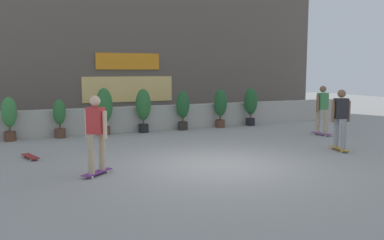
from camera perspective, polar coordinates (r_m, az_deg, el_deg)
ground_plane at (r=9.64m, az=3.65°, el=-6.32°), size 48.00×48.00×0.00m
planter_wall at (r=15.06m, az=-6.99°, el=0.21°), size 18.00×0.40×0.90m
building_backdrop at (r=18.85m, az=-10.75°, el=10.02°), size 20.00×2.08×6.50m
potted_plant_0 at (r=13.93m, az=-24.32°, el=0.53°), size 0.46×0.46×1.40m
potted_plant_1 at (r=14.01m, az=-18.13°, el=0.42°), size 0.40×0.40×1.27m
potted_plant_2 at (r=14.21m, az=-12.24°, el=1.73°), size 0.57×0.57×1.62m
potted_plant_3 at (r=14.56m, az=-6.86°, el=1.82°), size 0.54×0.54×1.56m
potted_plant_4 at (r=15.08m, az=-1.30°, el=1.78°), size 0.49×0.49×1.46m
potted_plant_5 at (r=15.76m, az=4.02°, el=2.07°), size 0.51×0.51×1.49m
potted_plant_6 at (r=16.45m, az=8.25°, el=2.30°), size 0.52×0.52×1.52m
skater_by_wall_right at (r=11.87m, az=20.16°, el=0.40°), size 0.55×0.82×1.70m
skater_far_right at (r=8.75m, az=-13.34°, el=-1.58°), size 0.74×0.67×1.70m
skater_mid_plaza at (r=14.52m, az=17.85°, el=1.63°), size 0.56×0.82×1.70m
skateboard_near_camera at (r=11.05m, az=-21.80°, el=-4.76°), size 0.42×0.82×0.08m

